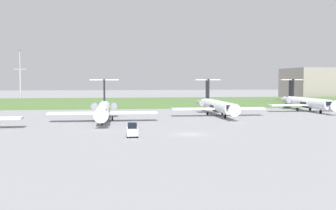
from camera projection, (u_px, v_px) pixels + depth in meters
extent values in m
plane|color=gray|center=(167.00, 118.00, 97.56)|extent=(500.00, 500.00, 0.00)
cube|color=#4C6B38|center=(153.00, 103.00, 135.60)|extent=(320.00, 20.00, 2.58)
cylinder|color=silver|center=(103.00, 110.00, 89.12)|extent=(2.70, 24.00, 2.70)
cone|color=silver|center=(101.00, 115.00, 75.76)|extent=(2.70, 3.00, 2.70)
cone|color=silver|center=(105.00, 106.00, 102.99)|extent=(2.30, 4.00, 2.29)
cube|color=black|center=(101.00, 112.00, 77.61)|extent=(2.02, 1.80, 0.90)
cylinder|color=black|center=(103.00, 110.00, 89.13)|extent=(2.76, 3.60, 2.76)
cube|color=silver|center=(75.00, 113.00, 87.43)|extent=(11.00, 3.20, 0.36)
cube|color=silver|center=(131.00, 113.00, 88.91)|extent=(11.00, 3.20, 0.36)
cube|color=black|center=(104.00, 90.00, 99.77)|extent=(0.36, 3.20, 5.20)
cube|color=silver|center=(104.00, 80.00, 99.92)|extent=(6.80, 1.80, 0.24)
cylinder|color=gray|center=(95.00, 106.00, 97.94)|extent=(1.50, 3.40, 1.50)
cylinder|color=gray|center=(114.00, 106.00, 98.50)|extent=(1.50, 3.40, 1.50)
cylinder|color=gray|center=(102.00, 120.00, 81.84)|extent=(0.20, 0.20, 0.65)
cylinder|color=black|center=(102.00, 123.00, 81.88)|extent=(0.30, 0.90, 0.90)
cylinder|color=black|center=(95.00, 118.00, 91.38)|extent=(0.35, 0.90, 0.90)
cylinder|color=black|center=(112.00, 118.00, 91.86)|extent=(0.35, 0.90, 0.90)
cylinder|color=silver|center=(217.00, 106.00, 102.21)|extent=(2.70, 24.00, 2.70)
cone|color=silver|center=(233.00, 110.00, 88.85)|extent=(2.70, 3.00, 2.70)
cone|color=silver|center=(205.00, 103.00, 116.08)|extent=(2.30, 4.00, 2.29)
cube|color=black|center=(230.00, 107.00, 90.70)|extent=(2.02, 1.80, 0.90)
cylinder|color=black|center=(217.00, 106.00, 102.22)|extent=(2.76, 3.60, 2.76)
cube|color=silver|center=(194.00, 109.00, 100.52)|extent=(11.00, 3.20, 0.36)
cube|color=silver|center=(242.00, 108.00, 102.00)|extent=(11.00, 3.20, 0.36)
cube|color=black|center=(208.00, 89.00, 112.86)|extent=(0.36, 3.20, 5.20)
cube|color=silver|center=(207.00, 80.00, 113.01)|extent=(6.80, 1.80, 0.24)
cylinder|color=gray|center=(201.00, 103.00, 111.03)|extent=(1.50, 3.40, 1.50)
cylinder|color=gray|center=(217.00, 103.00, 111.59)|extent=(1.50, 3.40, 1.50)
cylinder|color=gray|center=(225.00, 114.00, 94.94)|extent=(0.20, 0.20, 0.65)
cylinder|color=black|center=(225.00, 117.00, 94.97)|extent=(0.30, 0.90, 0.90)
cylinder|color=black|center=(207.00, 113.00, 104.48)|extent=(0.35, 0.90, 0.90)
cylinder|color=black|center=(222.00, 113.00, 104.95)|extent=(0.35, 0.90, 0.90)
cylinder|color=silver|center=(308.00, 103.00, 116.35)|extent=(2.70, 24.00, 2.70)
cone|color=silver|center=(333.00, 106.00, 102.98)|extent=(2.70, 3.00, 2.70)
cone|color=silver|center=(287.00, 100.00, 130.22)|extent=(2.30, 4.00, 2.29)
cube|color=black|center=(329.00, 103.00, 104.84)|extent=(2.03, 1.80, 0.90)
cylinder|color=black|center=(308.00, 103.00, 116.36)|extent=(2.76, 3.60, 2.76)
cube|color=silver|center=(289.00, 105.00, 114.66)|extent=(11.00, 3.20, 0.36)
cube|color=silver|center=(330.00, 105.00, 116.14)|extent=(11.00, 3.20, 0.36)
cube|color=black|center=(291.00, 88.00, 127.00)|extent=(0.36, 3.20, 5.20)
cube|color=silver|center=(291.00, 80.00, 127.15)|extent=(6.80, 1.80, 0.24)
cylinder|color=gray|center=(287.00, 100.00, 125.17)|extent=(1.50, 3.40, 1.50)
cylinder|color=gray|center=(301.00, 100.00, 125.73)|extent=(1.50, 3.40, 1.50)
cylinder|color=gray|center=(321.00, 110.00, 109.07)|extent=(0.20, 0.20, 0.65)
cylinder|color=black|center=(321.00, 112.00, 109.11)|extent=(0.30, 0.90, 0.90)
cylinder|color=black|center=(297.00, 109.00, 118.61)|extent=(0.35, 0.90, 0.90)
cylinder|color=black|center=(310.00, 109.00, 119.09)|extent=(0.35, 0.90, 0.90)
cylinder|color=#B2B2B7|center=(20.00, 88.00, 144.38)|extent=(0.50, 0.50, 12.01)
cylinder|color=#B2B2B7|center=(20.00, 61.00, 143.81)|extent=(0.28, 0.28, 6.47)
cube|color=#B2B2B7|center=(20.00, 69.00, 143.99)|extent=(4.40, 0.20, 0.20)
sphere|color=red|center=(20.00, 51.00, 143.60)|extent=(0.50, 0.50, 0.50)
cube|color=silver|center=(132.00, 132.00, 64.61)|extent=(1.70, 3.20, 1.10)
cube|color=black|center=(132.00, 126.00, 64.00)|extent=(1.36, 1.10, 0.90)
cylinder|color=black|center=(127.00, 136.00, 63.60)|extent=(0.22, 0.60, 0.60)
cylinder|color=black|center=(137.00, 136.00, 63.79)|extent=(0.22, 0.60, 0.60)
cylinder|color=black|center=(127.00, 134.00, 65.50)|extent=(0.22, 0.60, 0.60)
cylinder|color=black|center=(137.00, 134.00, 65.69)|extent=(0.22, 0.60, 0.60)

